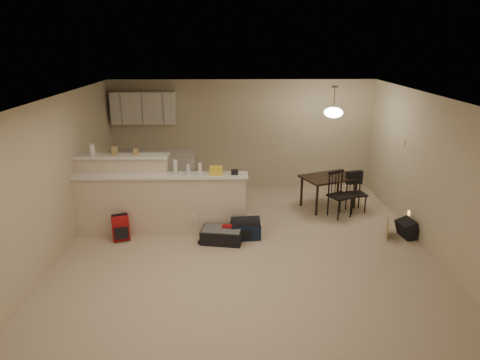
{
  "coord_description": "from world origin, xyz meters",
  "views": [
    {
      "loc": [
        -0.21,
        -6.24,
        3.3
      ],
      "look_at": [
        -0.1,
        0.7,
        1.05
      ],
      "focal_mm": 32.0,
      "sensor_mm": 36.0,
      "label": 1
    }
  ],
  "objects_px": {
    "navy_duffel": "(245,231)",
    "black_daypack": "(407,229)",
    "dining_chair_near": "(340,195)",
    "suitcase": "(222,235)",
    "red_backpack": "(121,228)",
    "dining_table": "(329,180)",
    "pendant_lamp": "(333,112)",
    "dining_chair_far": "(356,193)"
  },
  "relations": [
    {
      "from": "navy_duffel",
      "to": "black_daypack",
      "type": "distance_m",
      "value": 2.86
    },
    {
      "from": "pendant_lamp",
      "to": "dining_chair_far",
      "type": "distance_m",
      "value": 1.69
    },
    {
      "from": "black_daypack",
      "to": "navy_duffel",
      "type": "bearing_deg",
      "value": 81.16
    },
    {
      "from": "pendant_lamp",
      "to": "suitcase",
      "type": "height_order",
      "value": "pendant_lamp"
    },
    {
      "from": "pendant_lamp",
      "to": "dining_chair_far",
      "type": "bearing_deg",
      "value": -26.77
    },
    {
      "from": "red_backpack",
      "to": "pendant_lamp",
      "type": "bearing_deg",
      "value": 2.4
    },
    {
      "from": "dining_chair_near",
      "to": "dining_table",
      "type": "bearing_deg",
      "value": 74.96
    },
    {
      "from": "red_backpack",
      "to": "navy_duffel",
      "type": "bearing_deg",
      "value": -17.98
    },
    {
      "from": "pendant_lamp",
      "to": "red_backpack",
      "type": "distance_m",
      "value": 4.56
    },
    {
      "from": "dining_chair_near",
      "to": "dining_chair_far",
      "type": "relative_size",
      "value": 1.13
    },
    {
      "from": "suitcase",
      "to": "navy_duffel",
      "type": "distance_m",
      "value": 0.43
    },
    {
      "from": "dining_chair_far",
      "to": "navy_duffel",
      "type": "xyz_separation_m",
      "value": [
        -2.27,
        -1.21,
        -0.26
      ]
    },
    {
      "from": "pendant_lamp",
      "to": "suitcase",
      "type": "relative_size",
      "value": 0.9
    },
    {
      "from": "navy_duffel",
      "to": "suitcase",
      "type": "bearing_deg",
      "value": -169.59
    },
    {
      "from": "pendant_lamp",
      "to": "black_daypack",
      "type": "xyz_separation_m",
      "value": [
        1.1,
        -1.47,
        -1.83
      ]
    },
    {
      "from": "pendant_lamp",
      "to": "red_backpack",
      "type": "bearing_deg",
      "value": -159.37
    },
    {
      "from": "navy_duffel",
      "to": "black_daypack",
      "type": "bearing_deg",
      "value": -5.86
    },
    {
      "from": "dining_table",
      "to": "suitcase",
      "type": "height_order",
      "value": "dining_table"
    },
    {
      "from": "dining_chair_near",
      "to": "black_daypack",
      "type": "relative_size",
      "value": 2.56
    },
    {
      "from": "dining_table",
      "to": "dining_chair_near",
      "type": "relative_size",
      "value": 1.4
    },
    {
      "from": "suitcase",
      "to": "red_backpack",
      "type": "relative_size",
      "value": 1.6
    },
    {
      "from": "black_daypack",
      "to": "dining_table",
      "type": "bearing_deg",
      "value": 27.98
    },
    {
      "from": "dining_chair_far",
      "to": "pendant_lamp",
      "type": "bearing_deg",
      "value": 141.5
    },
    {
      "from": "pendant_lamp",
      "to": "navy_duffel",
      "type": "distance_m",
      "value": 2.94
    },
    {
      "from": "dining_chair_near",
      "to": "suitcase",
      "type": "distance_m",
      "value": 2.55
    },
    {
      "from": "dining_table",
      "to": "navy_duffel",
      "type": "xyz_separation_m",
      "value": [
        -1.76,
        -1.47,
        -0.45
      ]
    },
    {
      "from": "pendant_lamp",
      "to": "dining_chair_far",
      "type": "height_order",
      "value": "pendant_lamp"
    },
    {
      "from": "dining_chair_far",
      "to": "black_daypack",
      "type": "relative_size",
      "value": 2.27
    },
    {
      "from": "navy_duffel",
      "to": "black_daypack",
      "type": "height_order",
      "value": "black_daypack"
    },
    {
      "from": "dining_table",
      "to": "dining_chair_far",
      "type": "xyz_separation_m",
      "value": [
        0.51,
        -0.26,
        -0.19
      ]
    },
    {
      "from": "dining_table",
      "to": "pendant_lamp",
      "type": "height_order",
      "value": "pendant_lamp"
    },
    {
      "from": "dining_table",
      "to": "pendant_lamp",
      "type": "relative_size",
      "value": 2.04
    },
    {
      "from": "suitcase",
      "to": "red_backpack",
      "type": "distance_m",
      "value": 1.77
    },
    {
      "from": "dining_chair_near",
      "to": "red_backpack",
      "type": "height_order",
      "value": "dining_chair_near"
    },
    {
      "from": "dining_chair_near",
      "to": "red_backpack",
      "type": "relative_size",
      "value": 2.1
    },
    {
      "from": "suitcase",
      "to": "dining_chair_far",
      "type": "bearing_deg",
      "value": 35.65
    },
    {
      "from": "dining_table",
      "to": "black_daypack",
      "type": "distance_m",
      "value": 1.89
    },
    {
      "from": "pendant_lamp",
      "to": "dining_table",
      "type": "bearing_deg",
      "value": 180.0
    },
    {
      "from": "dining_chair_near",
      "to": "suitcase",
      "type": "bearing_deg",
      "value": 176.52
    },
    {
      "from": "pendant_lamp",
      "to": "black_daypack",
      "type": "distance_m",
      "value": 2.59
    },
    {
      "from": "dining_chair_far",
      "to": "black_daypack",
      "type": "distance_m",
      "value": 1.37
    },
    {
      "from": "red_backpack",
      "to": "navy_duffel",
      "type": "xyz_separation_m",
      "value": [
        2.17,
        0.01,
        -0.08
      ]
    }
  ]
}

